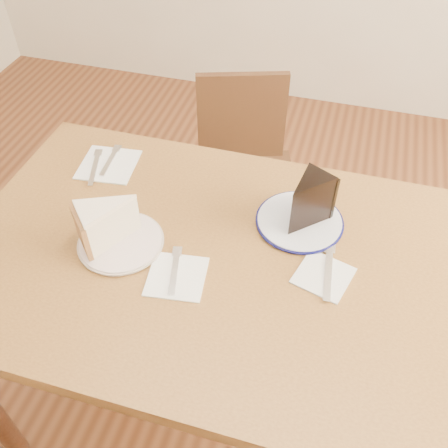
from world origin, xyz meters
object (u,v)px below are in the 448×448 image
chair_far (243,174)px  plate_navy (299,221)px  plate_cream (121,242)px  carrot_cake (112,222)px  table (207,279)px  chocolate_cake (305,205)px

chair_far → plate_navy: 0.66m
plate_cream → carrot_cake: 0.06m
table → plate_navy: 0.27m
plate_cream → chocolate_cake: size_ratio=1.65×
plate_navy → chair_far: bearing=117.9°
table → plate_cream: (-0.21, -0.03, 0.10)m
table → carrot_cake: 0.28m
plate_cream → table: bearing=7.7°
table → plate_cream: bearing=-172.3°
plate_cream → carrot_cake: (-0.02, 0.01, 0.05)m
carrot_cake → plate_cream: bearing=20.9°
chocolate_cake → plate_navy: bearing=-13.9°
plate_navy → chocolate_cake: 0.07m
table → chocolate_cake: chocolate_cake is taller
chair_far → plate_cream: 0.78m
plate_navy → chocolate_cake: bearing=-41.1°
chair_far → carrot_cake: 0.80m
table → plate_navy: plate_navy is taller
plate_cream → carrot_cake: bearing=153.9°
table → plate_cream: size_ratio=6.05×
plate_cream → plate_navy: (0.40, 0.19, 0.00)m
plate_navy → carrot_cake: size_ratio=1.54×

